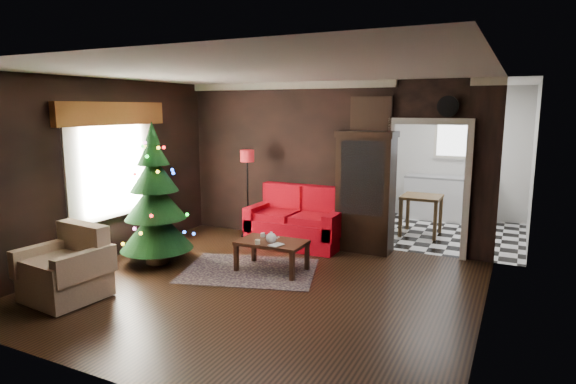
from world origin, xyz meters
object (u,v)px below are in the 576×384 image
at_px(christmas_tree, 155,196).
at_px(loveseat, 297,217).
at_px(wall_clock, 448,106).
at_px(armchair, 64,264).
at_px(coffee_table, 272,256).
at_px(curio_cabinet, 365,195).
at_px(teapot, 271,238).
at_px(floor_lamp, 248,194).
at_px(kitchen_table, 421,215).

bearing_deg(christmas_tree, loveseat, 50.61).
bearing_deg(loveseat, wall_clock, 9.66).
distance_m(loveseat, armchair, 3.78).
relative_size(christmas_tree, coffee_table, 2.13).
relative_size(curio_cabinet, wall_clock, 5.94).
bearing_deg(teapot, christmas_tree, -169.21).
bearing_deg(armchair, wall_clock, 50.32).
xyz_separation_m(christmas_tree, coffee_table, (1.75, 0.45, -0.82)).
xyz_separation_m(floor_lamp, kitchen_table, (2.77, 1.65, -0.45)).
distance_m(coffee_table, teapot, 0.33).
height_order(loveseat, curio_cabinet, curio_cabinet).
relative_size(curio_cabinet, teapot, 10.99).
relative_size(wall_clock, kitchen_table, 0.43).
distance_m(loveseat, christmas_tree, 2.43).
relative_size(curio_cabinet, coffee_table, 1.94).
relative_size(coffee_table, wall_clock, 3.06).
bearing_deg(loveseat, coffee_table, -79.81).
height_order(armchair, coffee_table, armchair).
height_order(curio_cabinet, armchair, curio_cabinet).
height_order(teapot, wall_clock, wall_clock).
distance_m(loveseat, coffee_table, 1.42).
bearing_deg(kitchen_table, coffee_table, -117.17).
bearing_deg(coffee_table, teapot, -65.14).
height_order(wall_clock, kitchen_table, wall_clock).
bearing_deg(floor_lamp, christmas_tree, -106.09).
distance_m(christmas_tree, teapot, 1.90).
bearing_deg(kitchen_table, wall_clock, -66.25).
xyz_separation_m(armchair, teapot, (1.84, 1.96, 0.07)).
height_order(armchair, wall_clock, wall_clock).
height_order(floor_lamp, wall_clock, wall_clock).
height_order(christmas_tree, teapot, christmas_tree).
height_order(loveseat, floor_lamp, floor_lamp).
relative_size(loveseat, floor_lamp, 1.08).
bearing_deg(teapot, curio_cabinet, 63.44).
height_order(christmas_tree, kitchen_table, christmas_tree).
bearing_deg(armchair, teapot, 52.45).
bearing_deg(christmas_tree, coffee_table, 14.51).
relative_size(floor_lamp, wall_clock, 4.94).
bearing_deg(coffee_table, curio_cabinet, 60.49).
xyz_separation_m(christmas_tree, teapot, (1.80, 0.34, -0.52)).
distance_m(armchair, teapot, 2.69).
distance_m(floor_lamp, teapot, 1.98).
relative_size(loveseat, kitchen_table, 2.27).
bearing_deg(kitchen_table, loveseat, -137.49).
relative_size(coffee_table, kitchen_table, 1.30).
distance_m(curio_cabinet, christmas_tree, 3.35).
bearing_deg(teapot, coffee_table, 114.86).
bearing_deg(kitchen_table, curio_cabinet, -114.44).
bearing_deg(curio_cabinet, loveseat, -169.17).
bearing_deg(kitchen_table, floor_lamp, -149.24).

